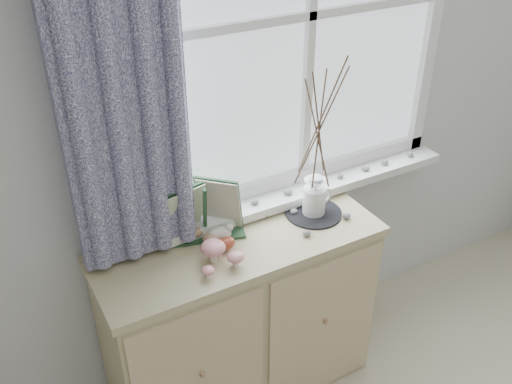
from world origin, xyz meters
TOP-DOWN VIEW (x-y plane):
  - sideboard at (-0.15, 1.75)m, footprint 1.20×0.45m
  - botanical_book at (-0.26, 1.82)m, footprint 0.40×0.23m
  - toadstool_cluster at (-0.29, 1.67)m, footprint 0.18×0.15m
  - wooden_eggs at (-0.26, 1.80)m, footprint 0.14×0.18m
  - songbird_figurine at (-0.22, 1.80)m, footprint 0.15×0.08m
  - crocheted_doily at (0.23, 1.78)m, footprint 0.25×0.25m
  - twig_pitcher at (0.23, 1.78)m, footprint 0.29×0.29m
  - sideboard_pebbles at (0.15, 1.75)m, footprint 0.34×0.23m

SIDE VIEW (x-z plane):
  - sideboard at x=-0.15m, z-range 0.00..0.85m
  - crocheted_doily at x=0.23m, z-range 0.85..0.86m
  - sideboard_pebbles at x=0.15m, z-range 0.85..0.87m
  - wooden_eggs at x=-0.26m, z-range 0.84..0.92m
  - songbird_figurine at x=-0.22m, z-range 0.85..0.92m
  - toadstool_cluster at x=-0.29m, z-range 0.86..0.95m
  - botanical_book at x=-0.26m, z-range 0.85..1.12m
  - twig_pitcher at x=0.23m, z-range 0.90..1.65m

